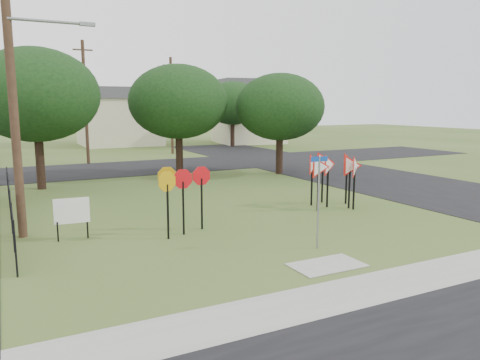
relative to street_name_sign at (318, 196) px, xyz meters
name	(u,v)px	position (x,y,z in m)	size (l,w,h in m)	color
ground	(281,243)	(-0.69, 1.00, -1.64)	(140.00, 140.00, 0.00)	#3B541F
sidewalk	(373,288)	(-0.69, -3.20, -1.63)	(30.00, 1.60, 0.02)	gray
planting_strip	(412,307)	(-0.69, -4.40, -1.63)	(30.00, 0.80, 0.02)	#3B541F
street_right	(359,175)	(11.31, 11.00, -1.63)	(8.00, 50.00, 0.02)	black
street_far	(128,168)	(-0.69, 21.00, -1.63)	(60.00, 8.00, 0.02)	black
curb_pad	(327,265)	(-0.69, -1.40, -1.63)	(2.00, 1.20, 0.02)	gray
street_name_sign	(318,196)	(0.00, 0.00, 0.00)	(0.59, 0.06, 2.84)	gray
stop_sign_cluster	(180,184)	(-3.13, 3.57, 0.05)	(2.14, 1.34, 2.26)	black
yield_sign_cluster	(333,167)	(4.15, 4.56, 0.09)	(2.98, 2.27, 2.35)	black
info_board	(72,212)	(-6.55, 4.38, -0.71)	(1.11, 0.11, 1.39)	black
utility_pole_main	(13,78)	(-7.93, 5.50, 3.57)	(3.55, 0.33, 10.00)	#493221
far_pole_a	(85,102)	(-2.69, 25.00, 2.96)	(1.40, 0.24, 9.00)	#493221
far_pole_b	(172,105)	(5.31, 29.00, 2.71)	(1.40, 0.24, 8.50)	#493221
fence_run	(10,205)	(-8.29, 7.25, -0.85)	(0.05, 11.55, 1.50)	black
house_mid	(119,116)	(3.31, 41.00, 1.51)	(8.40, 8.40, 6.20)	beige
house_right	(248,111)	(17.31, 37.00, 2.01)	(8.30, 8.30, 7.20)	beige
tree_near_left	(36,95)	(-6.69, 15.00, 3.22)	(6.40, 6.40, 7.27)	black
tree_near_mid	(178,102)	(1.31, 16.00, 2.90)	(6.00, 6.00, 6.80)	black
tree_near_right	(280,107)	(7.31, 14.00, 2.59)	(5.60, 5.60, 6.33)	black
tree_far_right	(232,103)	(13.31, 33.00, 2.90)	(6.00, 6.00, 6.80)	black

